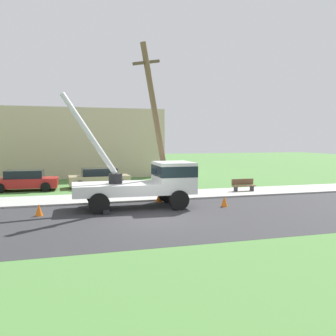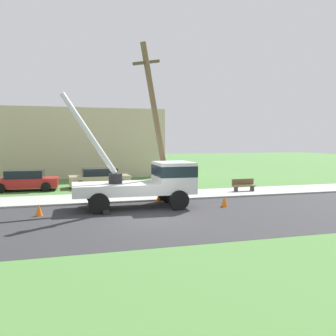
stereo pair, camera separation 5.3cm
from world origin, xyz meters
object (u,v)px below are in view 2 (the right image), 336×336
Objects in this scene: parked_sedan_red at (25,180)px; leaning_utility_pole at (156,121)px; traffic_cone_curbside at (159,197)px; parked_sedan_tan at (100,178)px; utility_truck at (150,180)px; traffic_cone_behind at (39,210)px; traffic_cone_ahead at (224,201)px; park_bench at (244,186)px.

leaning_utility_pole is at bearing -42.17° from parked_sedan_red.
parked_sedan_tan is at bearing 109.18° from traffic_cone_curbside.
utility_truck is 12.07× the size of traffic_cone_behind.
parked_sedan_red is (-1.38, 9.31, 0.43)m from traffic_cone_behind.
traffic_cone_behind is (-6.27, -2.38, -4.27)m from leaning_utility_pole.
leaning_utility_pole is 11.01m from parked_sedan_red.
traffic_cone_ahead is 5.65m from park_bench.
traffic_cone_ahead and traffic_cone_behind have the same top height.
utility_truck reaches higher than park_bench.
parked_sedan_tan is 10.49m from park_bench.
leaning_utility_pole is 15.81× the size of traffic_cone_ahead.
parked_sedan_tan is (-2.59, 7.44, 0.43)m from traffic_cone_curbside.
leaning_utility_pole reaches higher than park_bench.
traffic_cone_ahead and traffic_cone_curbside have the same top height.
parked_sedan_red is at bearing 138.09° from traffic_cone_ahead.
traffic_cone_behind is 0.12× the size of parked_sedan_red.
park_bench is at bearing 51.97° from traffic_cone_ahead.
traffic_cone_ahead is 0.12× the size of parked_sedan_red.
parked_sedan_tan is at bearing 3.29° from parked_sedan_red.
leaning_utility_pole is at bearing -164.35° from park_bench.
parked_sedan_red is (-10.65, 9.56, 0.43)m from traffic_cone_ahead.
parked_sedan_tan reaches higher than traffic_cone_ahead.
parked_sedan_red is 1.02× the size of parked_sedan_tan.
utility_truck reaches higher than traffic_cone_behind.
leaning_utility_pole is 2.00× the size of parked_sedan_tan.
utility_truck is 10.95m from parked_sedan_red.
traffic_cone_behind is 0.13× the size of parked_sedan_tan.
traffic_cone_ahead is at bearing -128.03° from park_bench.
leaning_utility_pole reaches higher than parked_sedan_red.
parked_sedan_tan is at bearing 109.09° from leaning_utility_pole.
parked_sedan_red is at bearing 137.83° from leaning_utility_pole.
park_bench is (8.99, -5.40, -0.25)m from parked_sedan_tan.
traffic_cone_curbside is at bearing -42.71° from parked_sedan_red.
park_bench reaches higher than traffic_cone_ahead.
park_bench is (6.49, 1.82, -4.09)m from leaning_utility_pole.
parked_sedan_red reaches higher than traffic_cone_ahead.
parked_sedan_tan is (-1.71, 8.81, -0.70)m from utility_truck.
utility_truck is 1.98m from traffic_cone_curbside.
traffic_cone_ahead is 1.00× the size of traffic_cone_behind.
leaning_utility_pole is 4.28m from traffic_cone_curbside.
leaning_utility_pole reaches higher than traffic_cone_behind.
utility_truck is at bearing -116.56° from leaning_utility_pole.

